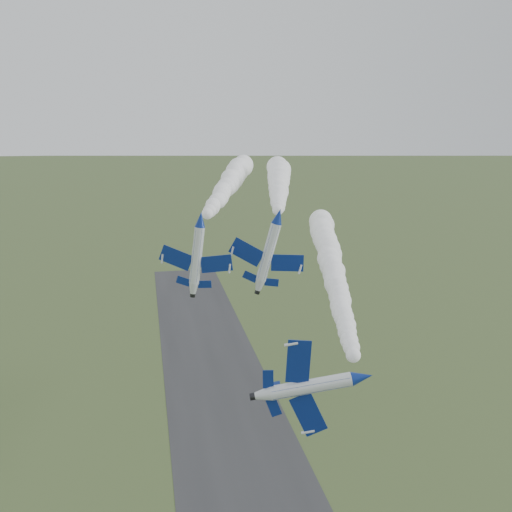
# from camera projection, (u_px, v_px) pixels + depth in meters

# --- Properties ---
(runway) EXTENTS (24.00, 260.00, 0.04)m
(runway) POSITION_uv_depth(u_px,v_px,m) (235.00, 443.00, 107.04)
(runway) COLOR #2F2F32
(runway) RESTS_ON ground
(jet_lead) EXTENTS (5.72, 13.71, 11.16)m
(jet_lead) POSITION_uv_depth(u_px,v_px,m) (363.00, 378.00, 62.37)
(jet_lead) COLOR silver
(smoke_trail_jet_lead) EXTENTS (17.55, 64.60, 5.10)m
(smoke_trail_jet_lead) POSITION_uv_depth(u_px,v_px,m) (332.00, 269.00, 96.69)
(smoke_trail_jet_lead) COLOR white
(jet_pair_left) EXTENTS (11.13, 13.05, 3.38)m
(jet_pair_left) POSITION_uv_depth(u_px,v_px,m) (201.00, 219.00, 84.04)
(jet_pair_left) COLOR silver
(smoke_trail_jet_pair_left) EXTENTS (26.23, 73.04, 5.53)m
(smoke_trail_jet_pair_left) POSITION_uv_depth(u_px,v_px,m) (230.00, 182.00, 122.96)
(smoke_trail_jet_pair_left) COLOR white
(jet_pair_right) EXTENTS (11.62, 14.06, 4.30)m
(jet_pair_right) POSITION_uv_depth(u_px,v_px,m) (278.00, 216.00, 87.32)
(jet_pair_right) COLOR silver
(smoke_trail_jet_pair_right) EXTENTS (17.05, 52.46, 5.25)m
(smoke_trail_jet_pair_right) POSITION_uv_depth(u_px,v_px,m) (279.00, 185.00, 116.12)
(smoke_trail_jet_pair_right) COLOR white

